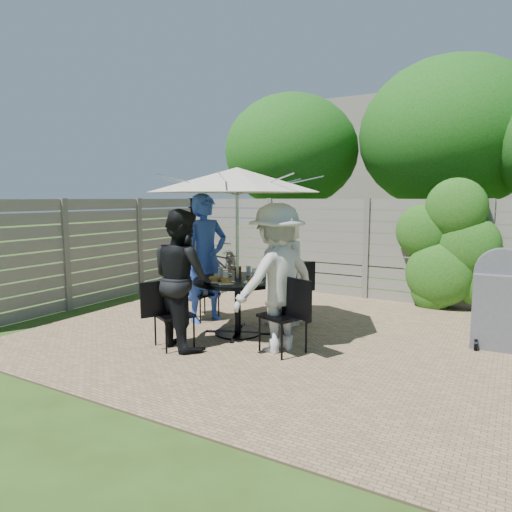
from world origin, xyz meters
The scene contains 24 objects.
backyard_envelope centered at (0.09, 10.29, 2.61)m, with size 60.00×60.00×5.00m.
patio_table centered at (-0.84, -0.07, 0.54)m, with size 1.55×1.55×0.78m.
umbrella centered at (-0.84, -0.07, 2.09)m, with size 3.05×3.05×2.25m.
chair_back centered at (-0.46, 0.82, 0.27)m, with size 0.60×0.68×0.91m.
person_back centered at (-0.51, 0.69, 0.85)m, with size 0.83×0.54×1.70m, color white.
chair_left centered at (-1.73, 0.31, 0.25)m, with size 0.64×0.50×0.84m.
person_left centered at (-1.60, 0.26, 0.96)m, with size 0.70×0.46×1.92m, color blue.
chair_front centered at (-1.22, -0.96, 0.26)m, with size 0.56×0.66×0.87m.
person_front centered at (-1.17, -0.83, 0.87)m, with size 0.84×0.66×1.73m, color black.
chair_right centered at (0.05, -0.45, 0.29)m, with size 0.73×0.59×0.95m.
person_right centered at (-0.08, -0.40, 0.90)m, with size 1.16×0.67×1.80m, color beige.
plate_back centered at (-0.70, 0.26, 0.80)m, with size 0.26×0.26×0.06m.
plate_left centered at (-1.17, 0.07, 0.80)m, with size 0.26×0.26×0.06m.
plate_front centered at (-0.98, -0.40, 0.80)m, with size 0.26×0.26×0.06m.
plate_right centered at (-0.51, -0.21, 0.80)m, with size 0.26×0.26×0.06m.
plate_extra centered at (-0.79, -0.42, 0.80)m, with size 0.24×0.24×0.06m.
glass_back centered at (-0.84, 0.21, 0.85)m, with size 0.07×0.07×0.14m, color silver.
glass_left centered at (-1.12, -0.06, 0.85)m, with size 0.07×0.07×0.14m, color silver.
glass_front centered at (-0.85, -0.35, 0.85)m, with size 0.07×0.07×0.14m, color silver.
glass_right centered at (-0.56, -0.08, 0.85)m, with size 0.07×0.07×0.14m, color silver.
syrup_jug centered at (-0.88, 0.00, 0.86)m, with size 0.09×0.09×0.16m, color #59280C.
coffee_cup centered at (-0.66, 0.09, 0.84)m, with size 0.08×0.08×0.12m, color #C6B293.
bicycle centered at (-2.87, 2.60, 0.50)m, with size 0.67×1.91×1.00m, color #333338.
bbq_grill centered at (2.25, 1.06, 0.57)m, with size 0.64×0.51×1.25m.
Camera 1 is at (2.40, -5.18, 1.86)m, focal length 32.00 mm.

